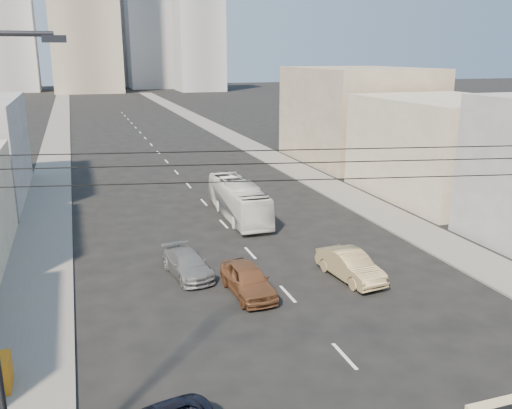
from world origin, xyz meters
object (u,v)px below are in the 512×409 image
sedan_tan (350,265)px  sedan_brown (248,280)px  city_bus (238,200)px  sedan_grey (187,264)px

sedan_tan → sedan_brown: bearing=174.0°
sedan_brown → sedan_tan: size_ratio=0.98×
city_bus → sedan_tan: size_ratio=2.10×
sedan_brown → sedan_tan: bearing=-1.8°
city_bus → sedan_grey: city_bus is taller
city_bus → sedan_brown: (-3.29, -12.57, -0.57)m
sedan_tan → sedan_grey: bearing=151.5°
sedan_tan → sedan_grey: (-7.99, 3.15, -0.11)m
city_bus → sedan_grey: 10.91m
city_bus → sedan_grey: (-5.63, -9.32, -0.69)m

